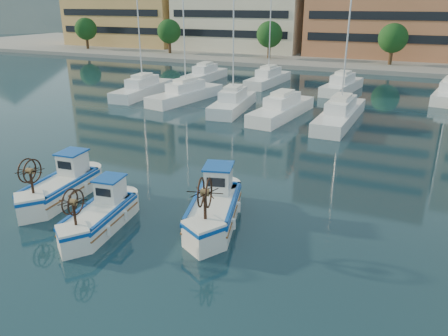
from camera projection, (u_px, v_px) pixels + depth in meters
ground at (168, 233)px, 17.87m from camera, size 300.00×300.00×0.00m
hill_west at (2, 27)px, 165.51m from camera, size 180.00×180.00×60.00m
yacht_marina at (295, 94)px, 42.33m from camera, size 38.39×24.39×11.50m
fishing_boat_a at (62, 185)px, 20.75m from camera, size 2.10×4.32×2.65m
fishing_boat_b at (101, 213)px, 18.09m from camera, size 2.08×4.00×2.44m
fishing_boat_c at (214, 206)px, 18.53m from camera, size 2.90×4.62×2.80m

